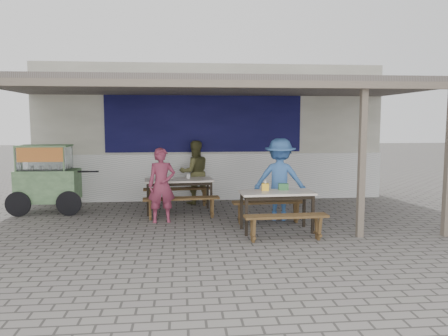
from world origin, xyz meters
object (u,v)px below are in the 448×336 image
Objects in this scene: bench_left_wall at (177,192)px; bench_right_street at (286,221)px; patron_wall_side at (195,172)px; tissue_box at (265,187)px; donation_box at (283,187)px; vendor_cart at (47,176)px; condiment_jar at (188,176)px; bench_right_wall at (268,207)px; condiment_bowl at (171,178)px; bench_left_street at (181,203)px; table_left at (179,183)px; table_right at (277,196)px; patron_street_side at (162,185)px; patron_right_table at (280,179)px.

bench_right_street is (1.88, -3.20, -0.01)m from bench_left_wall.
tissue_box is at bearing 100.79° from patron_wall_side.
bench_left_wall is 8.80× the size of donation_box.
patron_wall_side is (-1.45, 3.53, 0.45)m from bench_right_street.
condiment_jar is at bearing -0.64° from vendor_cart.
bench_right_wall is 8.35× the size of condiment_bowl.
condiment_bowl is (2.74, -0.08, -0.05)m from vendor_cart.
bench_left_street and bench_right_wall have the same top height.
patron_wall_side is (0.43, 0.33, 0.44)m from bench_left_wall.
table_left is 2.62m from table_right.
patron_wall_side is 8.53× the size of donation_box.
tissue_box is 2.59m from condiment_bowl.
bench_left_wall is at bearing 9.83° from vendor_cart.
condiment_jar reaches higher than bench_left_wall.
vendor_cart reaches higher than tissue_box.
condiment_bowl is (-1.98, 2.02, 0.10)m from table_right.
bench_right_wall is at bearing 111.66° from donation_box.
tissue_box is at bearing -27.89° from patron_street_side.
bench_left_wall is 1.07× the size of patron_street_side.
bench_right_street is at bearing -58.58° from table_left.
bench_right_street is at bearing -58.74° from condiment_jar.
table_right reaches higher than bench_left_wall.
bench_left_wall is at bearing 124.20° from table_right.
condiment_bowl is (-2.15, 1.84, -0.04)m from donation_box.
table_left is at bearing -6.34° from patron_right_table.
patron_street_side is at bearing 141.51° from bench_right_street.
bench_left_wall is at bearing 90.00° from bench_left_street.
donation_box is at bearing -45.22° from table_left.
patron_street_side is 8.26× the size of donation_box.
patron_wall_side is (0.38, 0.99, 0.11)m from table_left.
bench_right_wall is 0.86× the size of patron_right_table.
condiment_bowl is (-0.18, 0.13, 0.10)m from table_left.
table_right is at bearing 102.55° from patron_wall_side.
table_right is 3.22m from patron_wall_side.
table_right is 5.18m from vendor_cart.
condiment_jar is (3.13, -0.09, -0.03)m from vendor_cart.
patron_street_side is at bearing -22.98° from vendor_cart.
table_right reaches higher than bench_right_wall.
bench_left_wall is (-0.05, 0.66, -0.33)m from table_left.
vendor_cart is 4.94m from tissue_box.
condiment_jar is (-1.76, 1.83, -0.01)m from donation_box.
vendor_cart is 11.02× the size of condiment_bowl.
vendor_cart reaches higher than donation_box.
condiment_bowl is (-0.39, 0.01, -0.03)m from condiment_jar.
table_left is 1.02× the size of patron_street_side.
patron_wall_side is at bearing 120.54° from donation_box.
bench_left_wall is at bearing 130.54° from donation_box.
patron_wall_side reaches higher than table_right.
bench_right_wall is 0.70m from donation_box.
donation_box reaches higher than bench_left_street.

